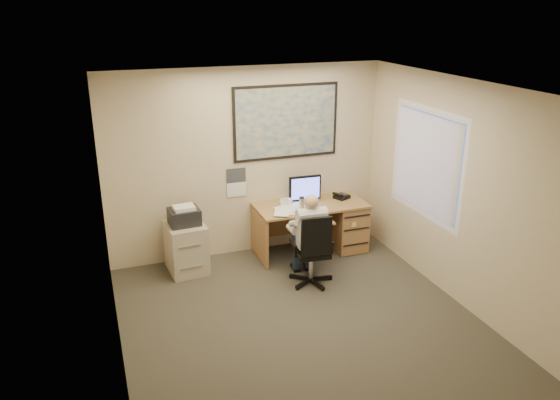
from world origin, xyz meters
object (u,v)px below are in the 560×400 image
object	(u,v)px
filing_cabinet	(186,243)
person	(310,239)
desk	(330,221)
office_chair	(313,263)

from	to	relation	value
filing_cabinet	person	size ratio (longest dim) A/B	0.79
desk	filing_cabinet	xyz separation A→B (m)	(-2.15, -0.00, -0.03)
person	office_chair	bearing A→B (deg)	-82.20
person	filing_cabinet	bearing A→B (deg)	153.65
desk	office_chair	xyz separation A→B (m)	(-0.68, -0.94, -0.15)
desk	person	distance (m)	1.11
desk	person	world-z (taller)	person
office_chair	person	size ratio (longest dim) A/B	0.82
desk	person	xyz separation A→B (m)	(-0.68, -0.86, 0.16)
desk	filing_cabinet	world-z (taller)	desk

